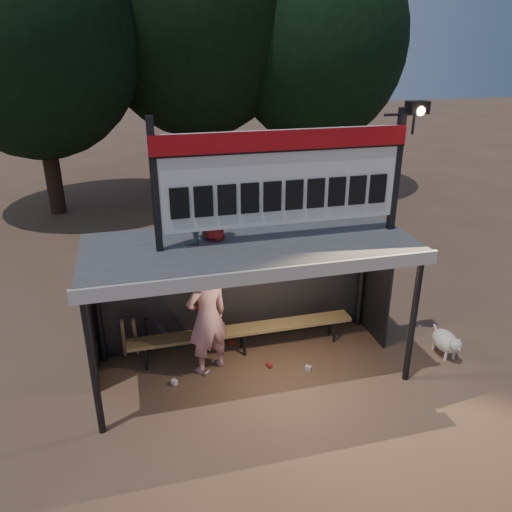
{
  "coord_description": "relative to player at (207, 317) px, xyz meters",
  "views": [
    {
      "loc": [
        -1.7,
        -6.84,
        5.06
      ],
      "look_at": [
        0.2,
        0.4,
        1.9
      ],
      "focal_mm": 35.0,
      "sensor_mm": 36.0,
      "label": 1
    }
  ],
  "objects": [
    {
      "name": "scoreboard_assembly",
      "position": [
        1.23,
        -0.2,
        2.31
      ],
      "size": [
        4.1,
        0.27,
        1.99
      ],
      "color": "black",
      "rests_on": "dugout_shelter"
    },
    {
      "name": "child_b",
      "position": [
        0.17,
        0.06,
        1.79
      ],
      "size": [
        0.56,
        0.54,
        0.96
      ],
      "primitive_type": "imported",
      "rotation": [
        0.0,
        0.0,
        2.41
      ],
      "color": "#A61D19",
      "rests_on": "dugout_shelter"
    },
    {
      "name": "ground",
      "position": [
        0.67,
        -0.19,
        -1.01
      ],
      "size": [
        80.0,
        80.0,
        0.0
      ],
      "primitive_type": "plane",
      "color": "brown",
      "rests_on": "ground"
    },
    {
      "name": "dugout_shelter",
      "position": [
        0.67,
        0.06,
        0.83
      ],
      "size": [
        5.1,
        2.08,
        2.32
      ],
      "color": "#404043",
      "rests_on": "ground"
    },
    {
      "name": "tree_right",
      "position": [
        5.67,
        10.31,
        4.18
      ],
      "size": [
        6.08,
        6.08,
        8.72
      ],
      "color": "#311E15",
      "rests_on": "ground"
    },
    {
      "name": "child_a",
      "position": [
        -0.16,
        0.01,
        1.84
      ],
      "size": [
        0.66,
        0.66,
        1.07
      ],
      "primitive_type": "imported",
      "rotation": [
        0.0,
        0.0,
        3.92
      ],
      "color": "slate",
      "rests_on": "dugout_shelter"
    },
    {
      "name": "bats",
      "position": [
        -1.17,
        0.63,
        -0.58
      ],
      "size": [
        0.48,
        0.33,
        0.84
      ],
      "color": "#A6764D",
      "rests_on": "ground"
    },
    {
      "name": "bench",
      "position": [
        0.67,
        0.36,
        -0.58
      ],
      "size": [
        4.0,
        0.35,
        0.48
      ],
      "color": "olive",
      "rests_on": "ground"
    },
    {
      "name": "tree_left",
      "position": [
        -3.33,
        9.81,
        4.5
      ],
      "size": [
        6.46,
        6.46,
        9.27
      ],
      "color": "#311F16",
      "rests_on": "ground"
    },
    {
      "name": "dog",
      "position": [
        4.1,
        -0.66,
        -0.73
      ],
      "size": [
        0.36,
        0.81,
        0.49
      ],
      "color": "silver",
      "rests_on": "ground"
    },
    {
      "name": "player",
      "position": [
        0.0,
        0.0,
        0.0
      ],
      "size": [
        0.87,
        0.73,
        2.02
      ],
      "primitive_type": "imported",
      "rotation": [
        0.0,
        0.0,
        3.53
      ],
      "color": "silver",
      "rests_on": "ground"
    },
    {
      "name": "litter",
      "position": [
        0.49,
        -0.09,
        -0.97
      ],
      "size": [
        2.35,
        1.21,
        0.08
      ],
      "color": "#B0271E",
      "rests_on": "ground"
    },
    {
      "name": "tree_mid",
      "position": [
        1.67,
        11.31,
        5.15
      ],
      "size": [
        7.22,
        7.22,
        10.36
      ],
      "color": "black",
      "rests_on": "ground"
    }
  ]
}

